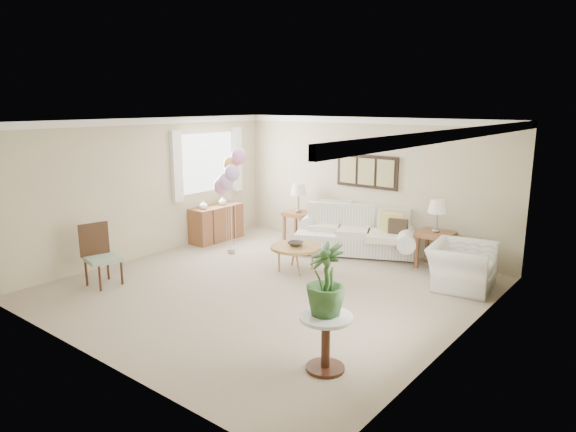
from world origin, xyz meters
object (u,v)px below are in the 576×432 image
Objects in this scene: armchair at (461,266)px; sofa at (357,234)px; accent_chair at (100,253)px; balloon_cluster at (230,173)px; coffee_table at (296,248)px.

sofa is at bearing 66.37° from armchair.
accent_chair reaches higher than sofa.
balloon_cluster reaches higher than armchair.
accent_chair is (-2.04, -2.50, 0.11)m from coffee_table.
sofa reaches higher than coffee_table.
coffee_table is at bearing -1.11° from balloon_cluster.
armchair is (2.55, 0.99, -0.06)m from coffee_table.
coffee_table is at bearing -98.75° from sofa.
balloon_cluster is (0.43, 2.53, 1.07)m from accent_chair.
armchair is at bearing 21.18° from coffee_table.
coffee_table is 1.99m from balloon_cluster.
accent_chair reaches higher than armchair.
accent_chair is 2.78m from balloon_cluster.
sofa is 2.85× the size of accent_chair.
balloon_cluster reaches higher than coffee_table.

